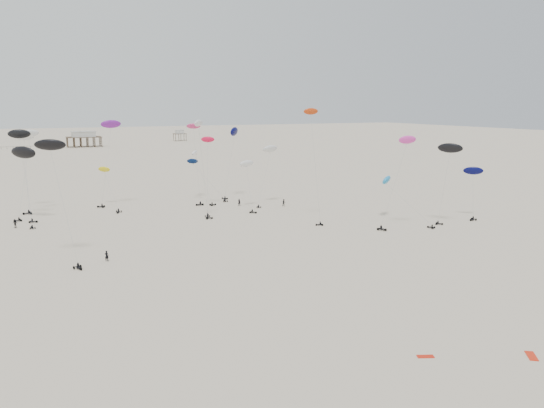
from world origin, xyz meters
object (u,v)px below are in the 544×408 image
spectator_0 (107,261)px  pavilion_small (180,136)px  rig_4 (54,163)px  pavilion_main (84,140)px  rig_0 (248,172)px  rig_9 (25,157)px

spectator_0 → pavilion_small: bearing=-77.3°
pavilion_small → rig_4: rig_4 is taller
pavilion_main → pavilion_small: bearing=23.2°
rig_4 → spectator_0: (6.93, -5.66, -16.69)m
rig_4 → pavilion_main: bearing=-115.2°
rig_0 → rig_4: (-47.03, -28.61, 7.47)m
pavilion_main → spectator_0: (-22.28, -264.45, -4.22)m
rig_0 → rig_4: bearing=-8.0°
rig_0 → pavilion_main: bearing=-124.9°
rig_0 → rig_9: size_ratio=0.67×
spectator_0 → rig_4: bearing=-9.1°
pavilion_main → spectator_0: 265.42m
pavilion_main → rig_9: rig_9 is taller
rig_0 → spectator_0: size_ratio=6.09×
pavilion_main → rig_0: rig_0 is taller
pavilion_small → rig_9: size_ratio=0.45×
pavilion_main → rig_4: bearing=-96.4°
pavilion_small → rig_9: 259.80m
pavilion_small → rig_0: size_ratio=0.67×
pavilion_small → rig_4: (-99.21, -288.79, 13.20)m
pavilion_main → spectator_0: bearing=-94.8°
rig_9 → spectator_0: (11.52, -56.49, -13.35)m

